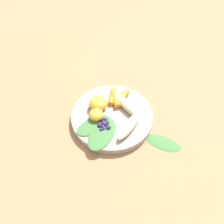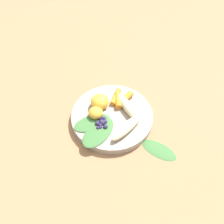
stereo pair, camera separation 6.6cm
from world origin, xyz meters
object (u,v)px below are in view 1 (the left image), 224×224
(banana_peeled_left, at_px, (127,105))
(banana_peeled_right, at_px, (130,125))
(bowl, at_px, (112,117))
(kale_leaf_stray, at_px, (163,143))
(orange_segment_near, at_px, (96,115))

(banana_peeled_left, bearing_deg, banana_peeled_right, 146.74)
(bowl, bearing_deg, banana_peeled_left, -13.63)
(bowl, xyz_separation_m, kale_leaf_stray, (0.06, -0.16, -0.01))
(orange_segment_near, height_order, kale_leaf_stray, orange_segment_near)
(banana_peeled_right, relative_size, kale_leaf_stray, 1.14)
(kale_leaf_stray, bearing_deg, bowl, 173.06)
(banana_peeled_left, height_order, orange_segment_near, orange_segment_near)
(bowl, height_order, banana_peeled_right, banana_peeled_right)
(bowl, height_order, banana_peeled_left, banana_peeled_left)
(banana_peeled_left, bearing_deg, bowl, 78.03)
(banana_peeled_right, relative_size, orange_segment_near, 2.81)
(banana_peeled_right, xyz_separation_m, orange_segment_near, (-0.05, 0.09, 0.00))
(orange_segment_near, distance_m, kale_leaf_stray, 0.21)
(banana_peeled_left, xyz_separation_m, kale_leaf_stray, (0.01, -0.15, -0.04))
(banana_peeled_right, distance_m, orange_segment_near, 0.10)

